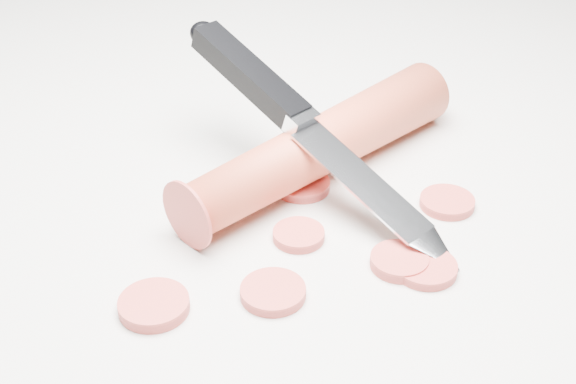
{
  "coord_description": "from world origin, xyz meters",
  "views": [
    {
      "loc": [
        -0.01,
        -0.43,
        0.29
      ],
      "look_at": [
        -0.03,
        -0.02,
        0.02
      ],
      "focal_mm": 50.0,
      "sensor_mm": 36.0,
      "label": 1
    }
  ],
  "objects": [
    {
      "name": "carrot_slice_2",
      "position": [
        -0.02,
        -0.05,
        0.0
      ],
      "size": [
        0.03,
        0.03,
        0.01
      ],
      "primitive_type": "cylinder",
      "color": "#C13731",
      "rests_on": "ground"
    },
    {
      "name": "ground",
      "position": [
        0.0,
        0.0,
        0.0
      ],
      "size": [
        2.4,
        2.4,
        0.0
      ],
      "primitive_type": "plane",
      "color": "beige",
      "rests_on": "ground"
    },
    {
      "name": "kitchen_knife",
      "position": [
        -0.01,
        0.01,
        0.04
      ],
      "size": [
        0.19,
        0.18,
        0.09
      ],
      "primitive_type": null,
      "color": "silver",
      "rests_on": "ground"
    },
    {
      "name": "carrot_slice_6",
      "position": [
        0.05,
        -0.08,
        0.0
      ],
      "size": [
        0.04,
        0.04,
        0.01
      ],
      "primitive_type": "cylinder",
      "color": "#C13731",
      "rests_on": "ground"
    },
    {
      "name": "carrot_slice_5",
      "position": [
        -0.02,
        0.01,
        0.0
      ],
      "size": [
        0.04,
        0.04,
        0.01
      ],
      "primitive_type": "cylinder",
      "color": "#C13731",
      "rests_on": "ground"
    },
    {
      "name": "carrot_slice_1",
      "position": [
        -0.03,
        -0.1,
        0.0
      ],
      "size": [
        0.04,
        0.04,
        0.01
      ],
      "primitive_type": "cylinder",
      "color": "#C13731",
      "rests_on": "ground"
    },
    {
      "name": "carrot_slice_3",
      "position": [
        0.04,
        -0.07,
        0.0
      ],
      "size": [
        0.03,
        0.03,
        0.01
      ],
      "primitive_type": "cylinder",
      "color": "#C13731",
      "rests_on": "ground"
    },
    {
      "name": "carrot_slice_4",
      "position": [
        0.07,
        -0.01,
        0.0
      ],
      "size": [
        0.03,
        0.03,
        0.01
      ],
      "primitive_type": "cylinder",
      "color": "#C13731",
      "rests_on": "ground"
    },
    {
      "name": "carrot",
      "position": [
        -0.01,
        0.03,
        0.02
      ],
      "size": [
        0.18,
        0.19,
        0.04
      ],
      "primitive_type": "cylinder",
      "rotation": [
        1.57,
        0.0,
        -0.76
      ],
      "color": "#CD4227",
      "rests_on": "ground"
    },
    {
      "name": "carrot_slice_0",
      "position": [
        -0.1,
        -0.11,
        0.0
      ],
      "size": [
        0.04,
        0.04,
        0.01
      ],
      "primitive_type": "cylinder",
      "color": "#C13731",
      "rests_on": "ground"
    }
  ]
}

